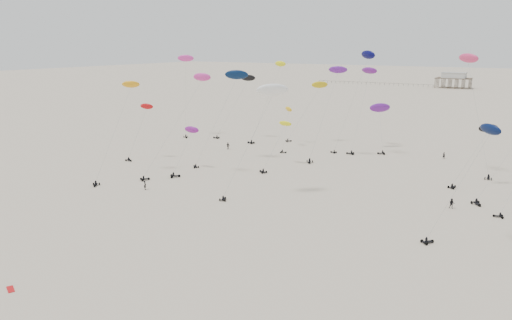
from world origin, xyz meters
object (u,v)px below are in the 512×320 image
Objects in this scene: rig_4 at (330,94)px; rig_9 at (242,89)px; spectator_0 at (145,190)px; pavilion_main at (453,81)px; rig_0 at (120,115)px.

rig_4 is 1.19× the size of rig_9.
pavilion_main is at bearing -46.47° from spectator_0.
rig_4 reaches higher than rig_9.
rig_9 is at bearing -30.90° from spectator_0.
rig_4 is 51.08m from spectator_0.
pavilion_main is 10.13× the size of spectator_0.
rig_4 is 34.81m from rig_9.
rig_4 is at bearing -116.64° from rig_9.
rig_0 is (-22.92, -262.75, 8.67)m from pavilion_main.
rig_4 is (31.55, 38.36, 2.81)m from rig_0.
rig_9 is (-32.77, 11.70, -1.21)m from rig_4.
rig_9 is (-24.13, -212.69, 10.27)m from pavilion_main.
rig_4 reaches higher than rig_0.
spectator_0 is at bearing -92.32° from pavilion_main.
rig_0 is at bearing 18.74° from spectator_0.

